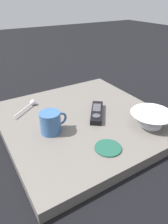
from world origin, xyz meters
TOP-DOWN VIEW (x-y plane):
  - ground_plane at (0.00, 0.00)m, footprint 6.00×6.00m
  - table at (0.00, 0.00)m, footprint 0.66×0.65m
  - cereal_bowl at (0.20, 0.20)m, footprint 0.17×0.17m
  - coffee_mug at (0.03, -0.16)m, footprint 0.08×0.11m
  - teaspoon at (-0.20, -0.16)m, footprint 0.10×0.13m
  - tv_remote_near at (0.02, 0.06)m, footprint 0.17×0.14m
  - drink_coaster at (0.23, -0.03)m, footprint 0.09×0.09m

SIDE VIEW (x-z plane):
  - ground_plane at x=0.00m, z-range 0.00..0.00m
  - table at x=0.00m, z-range 0.00..0.04m
  - drink_coaster at x=0.23m, z-range 0.04..0.05m
  - tv_remote_near at x=0.02m, z-range 0.04..0.07m
  - teaspoon at x=-0.20m, z-range 0.04..0.07m
  - cereal_bowl at x=0.20m, z-range 0.05..0.10m
  - coffee_mug at x=0.03m, z-range 0.04..0.13m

